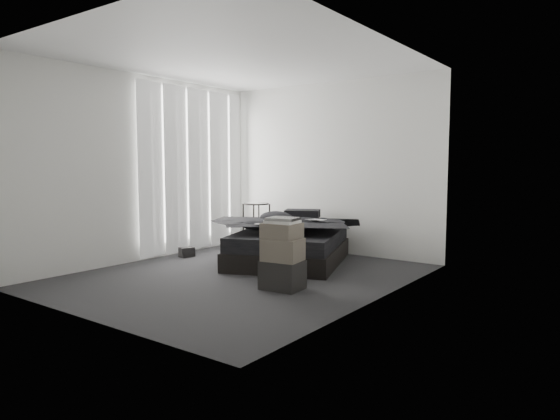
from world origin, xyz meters
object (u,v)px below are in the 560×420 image
Objects in this scene: laptop at (314,216)px; box_lower at (282,275)px; bed at (289,254)px; side_stand at (256,227)px.

box_lower is (0.48, -1.39, -0.50)m from laptop.
bed is 1.46m from box_lower.
laptop reaches higher than bed.
bed is at bearing 122.22° from box_lower.
bed is 0.64m from laptop.
side_stand is 1.71× the size of box_lower.
side_stand reaches higher than bed.
side_stand reaches higher than box_lower.
box_lower is (1.83, -1.81, -0.21)m from side_stand.
side_stand is 2.59m from box_lower.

